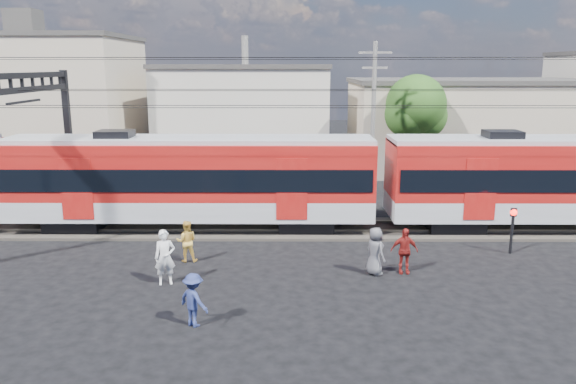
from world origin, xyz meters
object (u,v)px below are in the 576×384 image
at_px(commuter_train, 195,177).
at_px(pedestrian_a, 165,257).
at_px(crossing_signal, 513,222).
at_px(pedestrian_c, 194,300).

xyz_separation_m(commuter_train, pedestrian_a, (0.01, -6.39, -1.46)).
bearing_deg(pedestrian_a, crossing_signal, -0.15).
height_order(pedestrian_a, crossing_signal, pedestrian_a).
height_order(pedestrian_a, pedestrian_c, pedestrian_a).
distance_m(pedestrian_a, crossing_signal, 13.25).
relative_size(pedestrian_a, crossing_signal, 1.03).
height_order(pedestrian_c, crossing_signal, crossing_signal).
bearing_deg(crossing_signal, pedestrian_a, -165.98).
xyz_separation_m(pedestrian_a, crossing_signal, (12.85, 3.21, 0.33)).
bearing_deg(pedestrian_c, pedestrian_a, -27.97).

